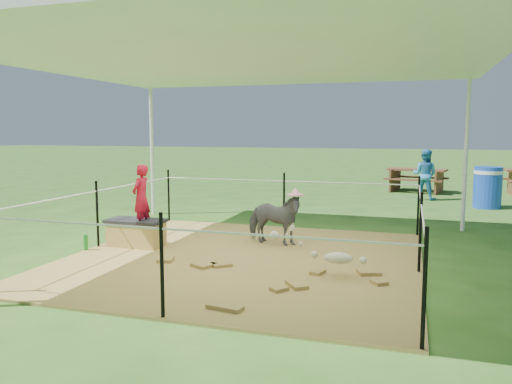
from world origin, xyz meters
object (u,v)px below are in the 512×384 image
(foal, at_px, (338,256))
(picnic_table_near, at_px, (417,180))
(woman, at_px, (141,190))
(pony, at_px, (274,219))
(trash_barrel, at_px, (488,187))
(distant_person, at_px, (425,175))
(green_bottle, at_px, (86,242))
(straw_bale, at_px, (136,234))

(foal, distance_m, picnic_table_near, 9.25)
(foal, bearing_deg, woman, 163.51)
(pony, height_order, trash_barrel, trash_barrel)
(picnic_table_near, bearing_deg, distant_person, -70.99)
(trash_barrel, height_order, picnic_table_near, trash_barrel)
(trash_barrel, height_order, distant_person, distant_person)
(trash_barrel, bearing_deg, picnic_table_near, 118.83)
(green_bottle, height_order, pony, pony)
(woman, bearing_deg, picnic_table_near, 156.21)
(picnic_table_near, relative_size, distant_person, 1.24)
(straw_bale, relative_size, pony, 0.87)
(trash_barrel, xyz_separation_m, picnic_table_near, (-1.50, 2.72, -0.13))
(woman, relative_size, distant_person, 0.75)
(straw_bale, distance_m, distant_person, 8.00)
(straw_bale, bearing_deg, woman, 0.00)
(pony, xyz_separation_m, trash_barrel, (3.59, 5.09, 0.05))
(green_bottle, xyz_separation_m, picnic_table_near, (4.56, 8.96, 0.19))
(straw_bale, distance_m, woman, 0.66)
(foal, xyz_separation_m, distant_person, (1.10, 7.51, 0.35))
(green_bottle, relative_size, trash_barrel, 0.24)
(pony, height_order, distant_person, distant_person)
(picnic_table_near, height_order, distant_person, distant_person)
(straw_bale, relative_size, foal, 0.88)
(straw_bale, relative_size, trash_barrel, 0.86)
(foal, relative_size, distant_person, 0.71)
(green_bottle, relative_size, foal, 0.24)
(green_bottle, bearing_deg, pony, 24.93)
(green_bottle, distance_m, trash_barrel, 8.70)
(foal, bearing_deg, distant_person, 78.39)
(trash_barrel, bearing_deg, green_bottle, -134.14)
(woman, bearing_deg, trash_barrel, 137.85)
(pony, bearing_deg, foal, -130.90)
(pony, relative_size, distant_person, 0.72)
(woman, bearing_deg, distant_person, 149.96)
(trash_barrel, relative_size, picnic_table_near, 0.59)
(trash_barrel, bearing_deg, straw_bale, -133.55)
(foal, bearing_deg, trash_barrel, 66.24)
(distant_person, bearing_deg, pony, 88.44)
(straw_bale, height_order, pony, pony)
(distant_person, bearing_deg, trash_barrel, 160.98)
(pony, relative_size, trash_barrel, 0.98)
(straw_bale, xyz_separation_m, green_bottle, (-0.55, -0.45, -0.07))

